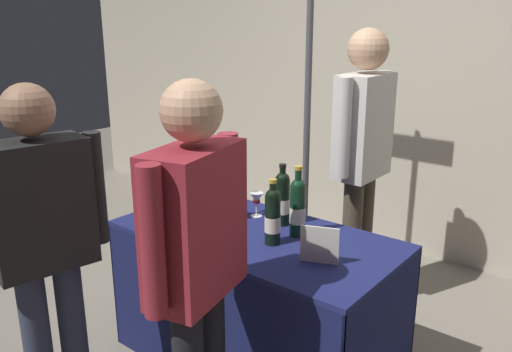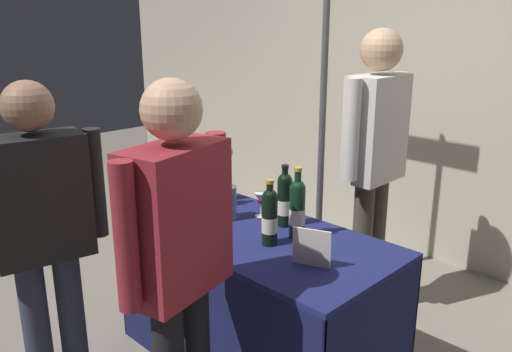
# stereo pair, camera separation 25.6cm
# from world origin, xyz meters

# --- Properties ---
(back_partition) EXTENTS (7.48, 0.12, 2.83)m
(back_partition) POSITION_xyz_m (0.00, 1.92, 1.42)
(back_partition) COLOR #B2A893
(back_partition) RESTS_ON ground_plane
(tasting_table) EXTENTS (1.44, 0.74, 0.75)m
(tasting_table) POSITION_xyz_m (0.00, 0.00, 0.51)
(tasting_table) COLOR #191E51
(tasting_table) RESTS_ON ground_plane
(featured_wine_bottle) EXTENTS (0.07, 0.07, 0.34)m
(featured_wine_bottle) POSITION_xyz_m (-0.34, -0.23, 0.89)
(featured_wine_bottle) COLOR black
(featured_wine_bottle) RESTS_ON tasting_table
(display_bottle_0) EXTENTS (0.07, 0.07, 0.29)m
(display_bottle_0) POSITION_xyz_m (-0.44, 0.13, 0.87)
(display_bottle_0) COLOR #192333
(display_bottle_0) RESTS_ON tasting_table
(display_bottle_1) EXTENTS (0.08, 0.08, 0.32)m
(display_bottle_1) POSITION_xyz_m (0.14, -0.05, 0.89)
(display_bottle_1) COLOR black
(display_bottle_1) RESTS_ON tasting_table
(display_bottle_2) EXTENTS (0.07, 0.07, 0.31)m
(display_bottle_2) POSITION_xyz_m (-0.56, -0.24, 0.88)
(display_bottle_2) COLOR #192333
(display_bottle_2) RESTS_ON tasting_table
(display_bottle_3) EXTENTS (0.08, 0.08, 0.36)m
(display_bottle_3) POSITION_xyz_m (0.18, 0.11, 0.90)
(display_bottle_3) COLOR black
(display_bottle_3) RESTS_ON tasting_table
(display_bottle_4) EXTENTS (0.08, 0.08, 0.33)m
(display_bottle_4) POSITION_xyz_m (0.03, 0.18, 0.89)
(display_bottle_4) COLOR black
(display_bottle_4) RESTS_ON tasting_table
(display_bottle_5) EXTENTS (0.08, 0.08, 0.30)m
(display_bottle_5) POSITION_xyz_m (-0.50, 0.23, 0.88)
(display_bottle_5) COLOR black
(display_bottle_5) RESTS_ON tasting_table
(wine_glass_near_vendor) EXTENTS (0.07, 0.07, 0.14)m
(wine_glass_near_vendor) POSITION_xyz_m (-0.14, 0.18, 0.84)
(wine_glass_near_vendor) COLOR silver
(wine_glass_near_vendor) RESTS_ON tasting_table
(wine_glass_mid) EXTENTS (0.07, 0.07, 0.15)m
(wine_glass_mid) POSITION_xyz_m (-0.58, 0.08, 0.85)
(wine_glass_mid) COLOR silver
(wine_glass_mid) RESTS_ON tasting_table
(flower_vase) EXTENTS (0.11, 0.11, 0.40)m
(flower_vase) POSITION_xyz_m (-0.25, 0.03, 0.86)
(flower_vase) COLOR slate
(flower_vase) RESTS_ON tasting_table
(brochure_stand) EXTENTS (0.16, 0.08, 0.17)m
(brochure_stand) POSITION_xyz_m (0.43, -0.10, 0.83)
(brochure_stand) COLOR silver
(brochure_stand) RESTS_ON tasting_table
(vendor_presenter) EXTENTS (0.24, 0.56, 1.74)m
(vendor_presenter) POSITION_xyz_m (0.12, 0.87, 1.05)
(vendor_presenter) COLOR #4C4233
(vendor_presenter) RESTS_ON ground_plane
(taster_foreground_right) EXTENTS (0.30, 0.57, 1.59)m
(taster_foreground_right) POSITION_xyz_m (0.26, -0.68, 0.95)
(taster_foreground_right) COLOR black
(taster_foreground_right) RESTS_ON ground_plane
(taster_foreground_left) EXTENTS (0.29, 0.56, 1.55)m
(taster_foreground_left) POSITION_xyz_m (-0.43, -0.89, 0.92)
(taster_foreground_left) COLOR #2D3347
(taster_foreground_left) RESTS_ON ground_plane
(booth_signpost) EXTENTS (0.55, 0.04, 2.29)m
(booth_signpost) POSITION_xyz_m (-0.32, 0.94, 1.40)
(booth_signpost) COLOR #47474C
(booth_signpost) RESTS_ON ground_plane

